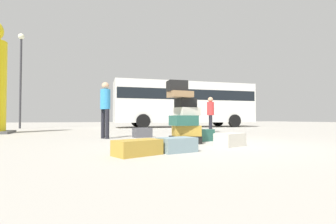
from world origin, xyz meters
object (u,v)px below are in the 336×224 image
Objects in this scene: suitcase_tower at (184,118)px; suitcase_slate_upright_blue at (177,145)px; suitcase_teal_right_side at (203,135)px; lamp_post at (21,66)px; parked_bus at (185,102)px; person_bearded_onlooker at (105,105)px; suitcase_tan_foreground_near at (137,147)px; person_tourist_with_camera at (211,111)px; person_passerby_in_red at (187,110)px; suitcase_cream_left_side at (230,140)px; suitcase_charcoal_behind_tower at (142,133)px.

suitcase_tower is 2.30× the size of suitcase_slate_upright_blue.
suitcase_teal_right_side is 13.74m from lamp_post.
person_bearded_onlooker is at bearing -122.76° from parked_bus.
person_bearded_onlooker is at bearing -67.50° from lamp_post.
person_tourist_with_camera reaches higher than suitcase_tan_foreground_near.
suitcase_tan_foreground_near is 0.46× the size of person_passerby_in_red.
lamp_post reaches higher than suitcase_cream_left_side.
suitcase_teal_right_side is 4.15m from person_passerby_in_red.
parked_bus is 1.73× the size of lamp_post.
suitcase_teal_right_side is at bearing -61.95° from suitcase_charcoal_behind_tower.
person_bearded_onlooker is 0.17× the size of parked_bus.
parked_bus is (4.15, 10.19, 1.68)m from suitcase_teal_right_side.
suitcase_cream_left_side is 12.36m from parked_bus.
person_passerby_in_red is (2.54, 2.01, 0.84)m from suitcase_charcoal_behind_tower.
suitcase_charcoal_behind_tower is at bearing 74.40° from suitcase_slate_upright_blue.
suitcase_cream_left_side is at bearing -47.41° from suitcase_tower.
suitcase_teal_right_side is (0.79, 0.50, -0.47)m from suitcase_tower.
suitcase_teal_right_side is 0.32× the size of person_passerby_in_red.
person_passerby_in_red is at bearing 37.87° from suitcase_tan_foreground_near.
suitcase_tower is 13.71m from lamp_post.
suitcase_charcoal_behind_tower reaches higher than suitcase_cream_left_side.
person_bearded_onlooker is (-2.39, 1.74, 0.87)m from suitcase_teal_right_side.
lamp_post is at bearing 174.35° from person_bearded_onlooker.
parked_bus is at bearing -173.27° from person_tourist_with_camera.
person_tourist_with_camera reaches higher than suitcase_cream_left_side.
person_tourist_with_camera is 7.09m from parked_bus.
person_tourist_with_camera reaches higher than suitcase_charcoal_behind_tower.
suitcase_charcoal_behind_tower is 0.06× the size of parked_bus.
person_passerby_in_red is 0.16× the size of parked_bus.
person_bearded_onlooker is at bearing 93.34° from suitcase_slate_upright_blue.
suitcase_charcoal_behind_tower is 3.35m from suitcase_cream_left_side.
suitcase_slate_upright_blue is 0.84× the size of suitcase_tan_foreground_near.
person_tourist_with_camera is (3.47, 1.58, 0.76)m from suitcase_charcoal_behind_tower.
suitcase_slate_upright_blue is 0.06× the size of parked_bus.
lamp_post is at bearing 87.21° from suitcase_tan_foreground_near.
person_tourist_with_camera is at bearing 75.43° from person_passerby_in_red.
lamp_post reaches higher than person_tourist_with_camera.
suitcase_charcoal_behind_tower is at bearing 66.20° from person_bearded_onlooker.
suitcase_tower is 2.65× the size of suitcase_charcoal_behind_tower.
suitcase_charcoal_behind_tower is (-1.21, 1.83, -0.00)m from suitcase_teal_right_side.
lamp_post is at bearing 101.43° from suitcase_teal_right_side.
suitcase_charcoal_behind_tower is 3.89m from person_tourist_with_camera.
lamp_post reaches higher than person_bearded_onlooker.
suitcase_slate_upright_blue is 0.11× the size of lamp_post.
parked_bus is (4.20, 11.49, 1.69)m from suitcase_cream_left_side.
suitcase_charcoal_behind_tower is at bearing 105.69° from suitcase_teal_right_side.
person_bearded_onlooker reaches higher than person_passerby_in_red.
lamp_post is (-4.18, 13.45, 3.76)m from suitcase_tan_foreground_near.
person_tourist_with_camera is at bearing 44.35° from suitcase_cream_left_side.
suitcase_slate_upright_blue reaches higher than suitcase_tan_foreground_near.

